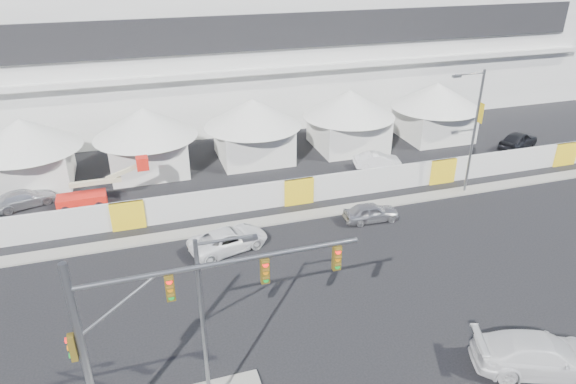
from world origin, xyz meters
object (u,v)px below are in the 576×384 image
object	(u,v)px
lot_car_a	(377,160)
traffic_mast	(145,339)
streetlight_curb	(473,124)
lot_car_b	(518,140)
streetlight_median	(208,319)
boom_lift	(91,195)
pickup_curb	(228,239)
sedan_silver	(371,212)
pickup_near	(540,354)
lot_car_c	(24,199)

from	to	relation	value
lot_car_a	traffic_mast	size ratio (longest dim) A/B	0.37
streetlight_curb	lot_car_b	bearing A→B (deg)	31.87
traffic_mast	streetlight_median	size ratio (longest dim) A/B	1.30
lot_car_b	traffic_mast	size ratio (longest dim) A/B	0.44
traffic_mast	boom_lift	size ratio (longest dim) A/B	1.60
pickup_curb	sedan_silver	bearing A→B (deg)	-101.84
sedan_silver	lot_car_b	xyz separation A→B (m)	(19.04, 8.42, 0.14)
sedan_silver	streetlight_median	xyz separation A→B (m)	(-13.08, -12.64, 4.20)
pickup_near	traffic_mast	size ratio (longest dim) A/B	0.56
sedan_silver	traffic_mast	bearing A→B (deg)	132.58
lot_car_a	lot_car_b	xyz separation A→B (m)	(14.53, 0.22, 0.14)
sedan_silver	lot_car_c	distance (m)	24.98
pickup_curb	lot_car_b	bearing A→B (deg)	-88.08
lot_car_a	streetlight_curb	size ratio (longest dim) A/B	0.42
lot_car_a	streetlight_median	world-z (taller)	streetlight_median
lot_car_c	streetlight_curb	xyz separation A→B (m)	(31.77, -7.52, 4.83)
pickup_near	streetlight_median	distance (m)	14.98
lot_car_b	boom_lift	world-z (taller)	boom_lift
boom_lift	lot_car_a	bearing A→B (deg)	-0.41
sedan_silver	lot_car_b	world-z (taller)	lot_car_b
pickup_curb	lot_car_b	xyz separation A→B (m)	(29.14, 9.03, 0.10)
pickup_near	traffic_mast	xyz separation A→B (m)	(-16.63, 1.90, 3.81)
lot_car_a	lot_car_b	distance (m)	14.53
streetlight_curb	pickup_curb	bearing A→B (deg)	-172.20
lot_car_c	boom_lift	size ratio (longest dim) A/B	0.65
pickup_curb	streetlight_curb	world-z (taller)	streetlight_curb
traffic_mast	streetlight_median	bearing A→B (deg)	3.48
pickup_curb	pickup_near	bearing A→B (deg)	-156.50
pickup_curb	lot_car_a	xyz separation A→B (m)	(14.61, 8.80, -0.05)
streetlight_median	boom_lift	xyz separation A→B (m)	(-5.35, 20.60, -3.94)
lot_car_a	lot_car_c	distance (m)	27.66
sedan_silver	traffic_mast	distance (m)	20.42
lot_car_c	traffic_mast	size ratio (longest dim) A/B	0.41
sedan_silver	lot_car_c	size ratio (longest dim) A/B	0.89
lot_car_b	streetlight_curb	distance (m)	13.09
pickup_curb	boom_lift	distance (m)	11.96
streetlight_median	streetlight_curb	size ratio (longest dim) A/B	0.87
lot_car_a	boom_lift	bearing A→B (deg)	102.55
streetlight_median	boom_lift	distance (m)	21.64
pickup_near	pickup_curb	bearing A→B (deg)	59.43
pickup_curb	pickup_near	world-z (taller)	pickup_near
pickup_curb	lot_car_c	distance (m)	16.47
lot_car_c	streetlight_median	size ratio (longest dim) A/B	0.53
traffic_mast	boom_lift	bearing A→B (deg)	98.28
sedan_silver	streetlight_median	bearing A→B (deg)	136.94
sedan_silver	streetlight_curb	bearing A→B (deg)	-74.33
lot_car_b	lot_car_c	distance (m)	42.17
lot_car_b	boom_lift	size ratio (longest dim) A/B	0.70
sedan_silver	pickup_near	xyz separation A→B (m)	(1.21, -14.68, 0.20)
lot_car_a	streetlight_curb	xyz separation A→B (m)	(4.14, -6.24, 4.81)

